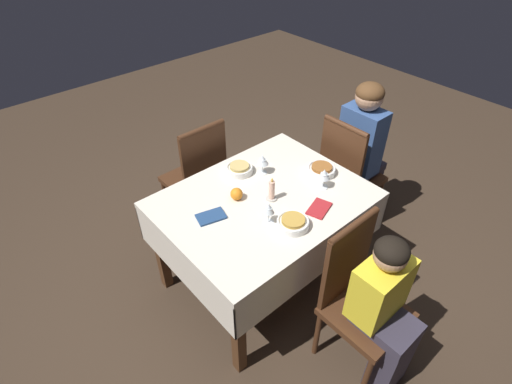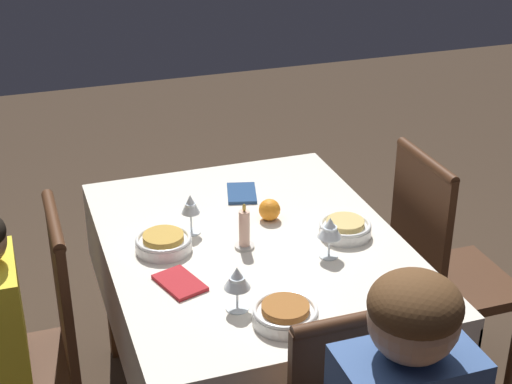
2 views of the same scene
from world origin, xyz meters
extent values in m
plane|color=#3D2D21|center=(0.00, 0.00, 0.00)|extent=(8.00, 8.00, 0.00)
cube|color=silver|center=(0.00, 0.00, 0.72)|extent=(1.22, 0.94, 0.04)
cube|color=silver|center=(0.00, 0.47, 0.57)|extent=(1.22, 0.01, 0.26)
cube|color=silver|center=(0.00, -0.47, 0.57)|extent=(1.22, 0.01, 0.26)
cube|color=silver|center=(0.60, 0.00, 0.57)|extent=(0.01, 0.94, 0.26)
cube|color=silver|center=(-0.60, 0.00, 0.57)|extent=(0.01, 0.94, 0.26)
cube|color=#4C2D19|center=(0.54, 0.40, 0.35)|extent=(0.06, 0.06, 0.70)
cube|color=#4C2D19|center=(-0.54, 0.40, 0.35)|extent=(0.06, 0.06, 0.70)
cube|color=#4C2D19|center=(0.54, -0.40, 0.35)|extent=(0.06, 0.06, 0.70)
cube|color=#4C2D19|center=(-0.54, -0.40, 0.35)|extent=(0.06, 0.06, 0.70)
cube|color=#472816|center=(0.94, 0.02, 0.41)|extent=(0.39, 0.39, 0.04)
cube|color=#472816|center=(0.75, 0.02, 0.69)|extent=(0.03, 0.36, 0.51)
cylinder|color=#472816|center=(0.75, 0.02, 0.94)|extent=(0.04, 0.35, 0.04)
cylinder|color=#472816|center=(1.11, -0.15, 0.20)|extent=(0.03, 0.03, 0.39)
cylinder|color=#472816|center=(1.11, 0.19, 0.20)|extent=(0.03, 0.03, 0.39)
cylinder|color=#472816|center=(0.77, -0.15, 0.20)|extent=(0.03, 0.03, 0.39)
cylinder|color=#472816|center=(0.77, 0.19, 0.20)|extent=(0.03, 0.03, 0.39)
cube|color=#472816|center=(0.03, -0.80, 0.41)|extent=(0.39, 0.39, 0.04)
cube|color=#472816|center=(0.03, -0.62, 0.69)|extent=(0.36, 0.03, 0.51)
cylinder|color=#472816|center=(0.03, -0.62, 0.94)|extent=(0.35, 0.04, 0.04)
cylinder|color=#472816|center=(-0.14, -0.97, 0.20)|extent=(0.03, 0.03, 0.39)
cylinder|color=#472816|center=(0.20, -0.97, 0.20)|extent=(0.03, 0.03, 0.39)
cylinder|color=#472816|center=(-0.14, -0.63, 0.20)|extent=(0.03, 0.03, 0.39)
cylinder|color=#472816|center=(0.20, -0.63, 0.20)|extent=(0.03, 0.03, 0.39)
cube|color=#472816|center=(0.00, 0.80, 0.41)|extent=(0.39, 0.39, 0.04)
cube|color=#472816|center=(0.00, 0.62, 0.69)|extent=(0.36, 0.03, 0.51)
cylinder|color=#472816|center=(0.00, 0.62, 0.94)|extent=(0.35, 0.04, 0.04)
cylinder|color=#472816|center=(0.17, 0.97, 0.20)|extent=(0.03, 0.03, 0.39)
cylinder|color=#472816|center=(-0.17, 0.97, 0.20)|extent=(0.03, 0.03, 0.39)
cylinder|color=#472816|center=(0.17, 0.63, 0.20)|extent=(0.03, 0.03, 0.39)
cylinder|color=#472816|center=(-0.17, 0.63, 0.20)|extent=(0.03, 0.03, 0.39)
cube|color=#383342|center=(1.14, 0.02, 0.22)|extent=(0.14, 0.22, 0.43)
cube|color=#383342|center=(1.05, 0.02, 0.46)|extent=(0.31, 0.24, 0.06)
cube|color=#38568E|center=(0.97, 0.02, 0.74)|extent=(0.18, 0.30, 0.50)
sphere|color=tan|center=(0.97, 0.02, 1.08)|extent=(0.19, 0.19, 0.19)
ellipsoid|color=brown|center=(0.97, 0.02, 1.12)|extent=(0.19, 0.19, 0.13)
cube|color=#383342|center=(0.03, -1.00, 0.22)|extent=(0.22, 0.14, 0.43)
cube|color=#383342|center=(0.03, -0.91, 0.46)|extent=(0.24, 0.31, 0.06)
cube|color=yellow|center=(0.03, -0.83, 0.66)|extent=(0.30, 0.18, 0.34)
sphere|color=tan|center=(0.03, -0.83, 0.91)|extent=(0.16, 0.16, 0.16)
ellipsoid|color=black|center=(0.03, -0.83, 0.94)|extent=(0.16, 0.16, 0.11)
cylinder|color=white|center=(0.45, -0.06, 0.76)|extent=(0.18, 0.18, 0.04)
torus|color=white|center=(0.45, -0.06, 0.78)|extent=(0.18, 0.18, 0.01)
cylinder|color=#995B28|center=(0.45, -0.06, 0.79)|extent=(0.13, 0.13, 0.02)
cylinder|color=white|center=(0.34, -0.16, 0.74)|extent=(0.07, 0.07, 0.00)
cylinder|color=white|center=(0.34, -0.16, 0.78)|extent=(0.01, 0.01, 0.07)
cone|color=white|center=(0.34, -0.16, 0.84)|extent=(0.08, 0.08, 0.06)
cylinder|color=white|center=(0.34, -0.16, 0.83)|extent=(0.05, 0.05, 0.03)
cylinder|color=white|center=(-0.04, -0.29, 0.76)|extent=(0.18, 0.18, 0.04)
torus|color=white|center=(-0.04, -0.29, 0.78)|extent=(0.18, 0.18, 0.01)
cylinder|color=gold|center=(-0.04, -0.29, 0.79)|extent=(0.13, 0.13, 0.02)
cylinder|color=white|center=(-0.12, -0.17, 0.74)|extent=(0.06, 0.06, 0.00)
cylinder|color=white|center=(-0.12, -0.17, 0.78)|extent=(0.01, 0.01, 0.07)
cone|color=white|center=(-0.12, -0.17, 0.85)|extent=(0.06, 0.06, 0.07)
cylinder|color=white|center=(-0.12, -0.17, 0.83)|extent=(0.04, 0.04, 0.03)
cylinder|color=white|center=(0.06, 0.30, 0.76)|extent=(0.17, 0.17, 0.04)
torus|color=white|center=(0.06, 0.30, 0.78)|extent=(0.17, 0.17, 0.01)
cylinder|color=tan|center=(0.06, 0.30, 0.79)|extent=(0.12, 0.12, 0.02)
cylinder|color=white|center=(0.16, 0.19, 0.74)|extent=(0.06, 0.06, 0.00)
cylinder|color=white|center=(0.16, 0.19, 0.78)|extent=(0.01, 0.01, 0.07)
cone|color=white|center=(0.16, 0.19, 0.84)|extent=(0.08, 0.08, 0.07)
cylinder|color=white|center=(0.16, 0.19, 0.83)|extent=(0.05, 0.05, 0.03)
cylinder|color=beige|center=(0.03, -0.04, 0.75)|extent=(0.06, 0.06, 0.01)
cylinder|color=beige|center=(0.03, -0.04, 0.81)|extent=(0.04, 0.04, 0.12)
ellipsoid|color=#F9C64C|center=(0.03, -0.04, 0.88)|extent=(0.01, 0.01, 0.03)
sphere|color=orange|center=(-0.13, 0.10, 0.78)|extent=(0.07, 0.07, 0.07)
cube|color=navy|center=(-0.34, 0.07, 0.75)|extent=(0.18, 0.14, 0.01)
cube|color=#AD2328|center=(0.17, -0.29, 0.75)|extent=(0.18, 0.15, 0.01)
camera|label=1|loc=(-1.24, -1.35, 2.27)|focal=28.00mm
camera|label=2|loc=(2.09, -0.70, 2.00)|focal=55.00mm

